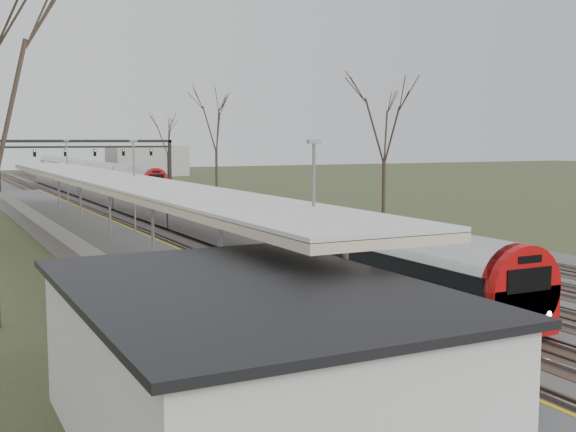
# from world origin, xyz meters

# --- Properties ---
(track_bed) EXTENTS (24.00, 160.00, 0.22)m
(track_bed) POSITION_xyz_m (0.26, 55.00, 0.06)
(track_bed) COLOR #474442
(track_bed) RESTS_ON ground
(platform) EXTENTS (3.50, 69.00, 1.00)m
(platform) POSITION_xyz_m (-9.05, 37.50, 0.50)
(platform) COLOR #9E9B93
(platform) RESTS_ON ground
(canopy) EXTENTS (4.10, 50.00, 3.11)m
(canopy) POSITION_xyz_m (-9.05, 32.99, 3.93)
(canopy) COLOR slate
(canopy) RESTS_ON platform
(station_building) EXTENTS (6.00, 9.00, 3.20)m
(station_building) POSITION_xyz_m (-12.50, 8.00, 1.60)
(station_building) COLOR silver
(station_building) RESTS_ON ground
(signal_gantry) EXTENTS (21.00, 0.59, 6.08)m
(signal_gantry) POSITION_xyz_m (0.29, 84.99, 4.91)
(signal_gantry) COLOR black
(signal_gantry) RESTS_ON ground
(tree_east_far) EXTENTS (5.00, 5.00, 10.30)m
(tree_east_far) POSITION_xyz_m (14.00, 42.00, 7.29)
(tree_east_far) COLOR #2D231C
(tree_east_far) RESTS_ON ground
(train_near) EXTENTS (2.62, 90.21, 3.05)m
(train_near) POSITION_xyz_m (-2.50, 55.54, 1.48)
(train_near) COLOR #B5B8C0
(train_near) RESTS_ON ground
(train_far) EXTENTS (2.62, 75.21, 3.05)m
(train_far) POSITION_xyz_m (4.50, 108.25, 1.48)
(train_far) COLOR #B5B8C0
(train_far) RESTS_ON ground
(passenger) EXTENTS (0.55, 0.71, 1.72)m
(passenger) POSITION_xyz_m (-7.99, 5.28, 1.86)
(passenger) COLOR #28314F
(passenger) RESTS_ON platform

